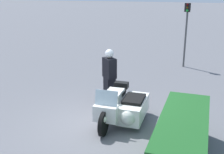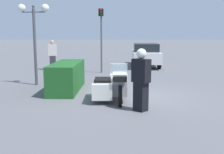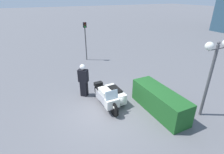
% 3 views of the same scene
% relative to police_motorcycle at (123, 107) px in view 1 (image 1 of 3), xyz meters
% --- Properties ---
extents(ground_plane, '(160.00, 160.00, 0.00)m').
position_rel_police_motorcycle_xyz_m(ground_plane, '(0.50, -0.59, -0.47)').
color(ground_plane, slate).
extents(police_motorcycle, '(2.48, 1.19, 1.16)m').
position_rel_police_motorcycle_xyz_m(police_motorcycle, '(0.00, 0.00, 0.00)').
color(police_motorcycle, black).
rests_on(police_motorcycle, ground).
extents(officer_rider, '(0.55, 0.56, 1.80)m').
position_rel_police_motorcycle_xyz_m(officer_rider, '(-1.39, -0.91, 0.48)').
color(officer_rider, black).
rests_on(officer_rider, ground).
extents(hedge_bush_curbside, '(3.06, 0.99, 1.08)m').
position_rel_police_motorcycle_xyz_m(hedge_bush_curbside, '(1.48, 1.77, 0.07)').
color(hedge_bush_curbside, '#1E5623').
rests_on(hedge_bush_curbside, ground).
extents(traffic_light_far, '(0.23, 0.27, 3.05)m').
position_rel_police_motorcycle_xyz_m(traffic_light_far, '(-6.78, 1.03, 1.56)').
color(traffic_light_far, '#4C4C4C').
rests_on(traffic_light_far, ground).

